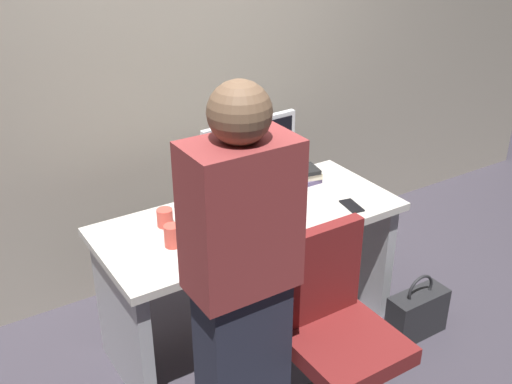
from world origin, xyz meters
The scene contains 13 objects.
ground_plane centered at (0.00, 0.00, 0.00)m, with size 9.00×9.00×0.00m, color #3D3842.
wall_back centered at (0.00, 0.83, 1.50)m, with size 6.40×0.10×3.00m, color #9E9384.
desk centered at (0.00, 0.00, 0.51)m, with size 1.53×0.67×0.73m.
office_chair centered at (-0.01, -0.71, 0.43)m, with size 0.52×0.52×0.94m.
person_at_desk centered at (-0.43, -0.63, 0.84)m, with size 0.40×0.24×1.64m.
monitor centered at (0.06, 0.10, 0.99)m, with size 0.54×0.15×0.46m.
keyboard centered at (-0.11, -0.05, 0.74)m, with size 0.43×0.13×0.02m, color #262626.
mouse centered at (0.17, -0.04, 0.75)m, with size 0.06×0.10×0.03m, color white.
cup_near_keyboard centered at (-0.45, -0.06, 0.78)m, with size 0.07×0.07×0.10m, color #D84C3F.
cup_by_monitor centered at (-0.40, 0.13, 0.77)m, with size 0.08×0.08×0.09m, color #D84C3F.
book_stack centered at (0.45, 0.18, 0.77)m, with size 0.21×0.18×0.08m.
cell_phone centered at (0.49, -0.20, 0.73)m, with size 0.07×0.14×0.01m, color black.
handbag centered at (0.75, -0.49, 0.14)m, with size 0.34×0.14×0.38m.
Camera 1 is at (-1.40, -2.26, 2.18)m, focal length 42.67 mm.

